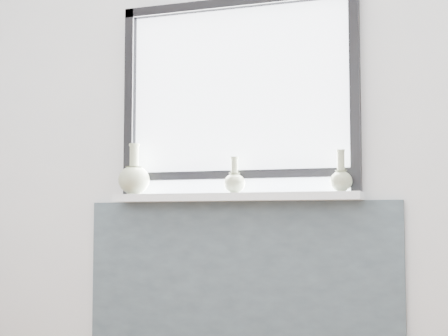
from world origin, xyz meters
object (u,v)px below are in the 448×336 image
(windowsill, at_px, (234,197))
(vase_c, at_px, (341,178))
(vase_b, at_px, (235,181))
(vase_a, at_px, (134,178))

(windowsill, distance_m, vase_c, 0.57)
(vase_b, bearing_deg, vase_c, -1.53)
(windowsill, xyz_separation_m, vase_c, (0.56, -0.02, 0.08))
(vase_a, height_order, vase_b, vase_a)
(vase_b, bearing_deg, windowsill, 128.20)
(windowsill, relative_size, vase_a, 4.78)
(vase_b, height_order, vase_c, vase_c)
(windowsill, height_order, vase_a, vase_a)
(windowsill, bearing_deg, vase_b, -51.80)
(windowsill, distance_m, vase_b, 0.08)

